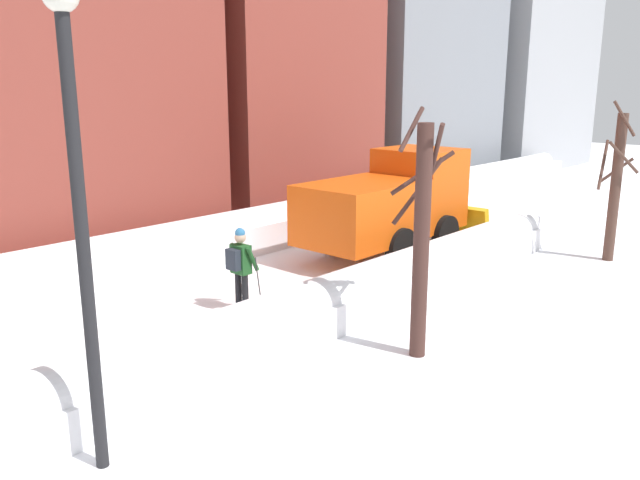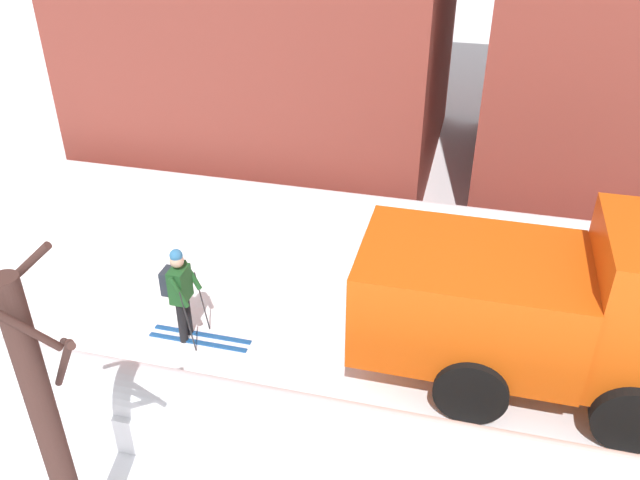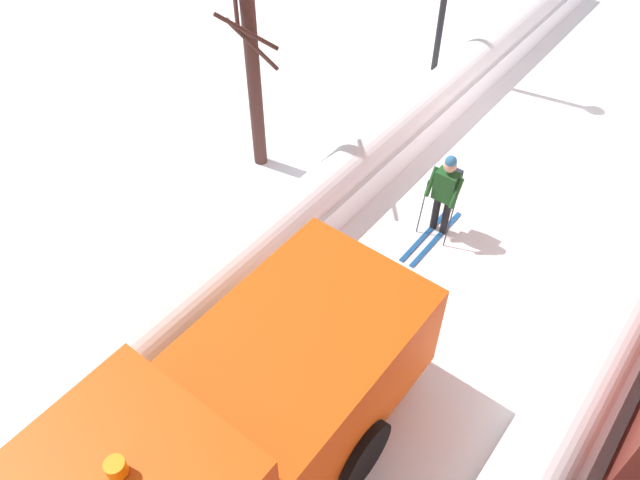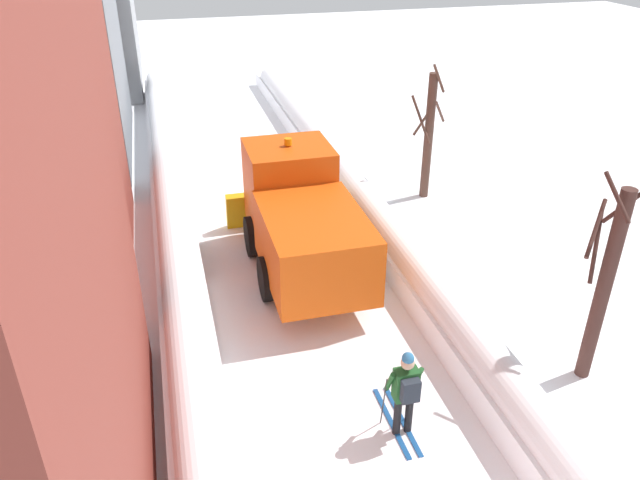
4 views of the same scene
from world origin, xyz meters
name	(u,v)px [view 2 (image 2 of 4)]	position (x,y,z in m)	size (l,w,h in m)	color
ground_plane	(580,373)	(0.00, 10.00, 0.00)	(80.00, 80.00, 0.00)	white
snowbank_left	(575,253)	(-2.80, 10.00, 0.61)	(1.10, 36.00, 1.29)	white
plow_truck	(558,306)	(0.31, 9.38, 1.48)	(3.20, 5.98, 3.12)	#DB510F
skier	(180,290)	(0.75, 3.37, 1.00)	(0.62, 1.80, 1.81)	black
traffic_light_pole	(209,80)	(-3.78, 2.21, 3.11)	(0.28, 0.42, 4.44)	black
bare_tree_near	(51,430)	(4.87, 3.93, 2.17)	(1.05, 1.13, 4.37)	#432923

